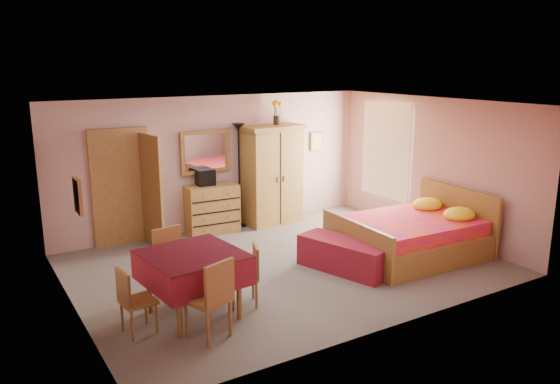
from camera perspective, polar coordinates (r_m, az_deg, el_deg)
floor at (r=8.96m, az=0.46°, el=-7.63°), size 6.50×6.50×0.00m
ceiling at (r=8.39m, az=0.49°, el=9.18°), size 6.50×6.50×0.00m
wall_back at (r=10.74m, az=-6.61°, el=3.05°), size 6.50×0.10×2.60m
wall_front at (r=6.67m, az=11.95°, el=-3.65°), size 6.50×0.10×2.60m
wall_left at (r=7.45m, az=-21.29°, el=-2.48°), size 0.10×5.00×2.60m
wall_right at (r=10.63m, az=15.53°, el=2.54°), size 0.10×5.00×2.60m
doorway at (r=10.13m, az=-16.27°, el=0.38°), size 1.06×0.12×2.15m
window at (r=11.41m, az=11.05°, el=4.27°), size 0.08×1.40×1.95m
picture_left at (r=6.78m, az=-20.38°, el=-0.42°), size 0.04×0.32×0.42m
picture_back at (r=11.84m, az=3.82°, el=5.31°), size 0.30×0.04×0.40m
chest_of_drawers at (r=10.58m, az=-7.11°, el=-1.75°), size 1.02×0.56×0.93m
wall_mirror at (r=10.54m, az=-7.76°, el=4.20°), size 1.03×0.11×0.81m
stereo at (r=10.44m, az=-7.78°, el=1.52°), size 0.34×0.26×0.31m
floor_lamp at (r=10.80m, az=-4.29°, el=1.72°), size 0.31×0.31×2.07m
wardrobe at (r=10.99m, az=-0.80°, el=1.79°), size 1.33×0.77×2.00m
sunflower_vase at (r=10.96m, az=-0.34°, el=8.33°), size 0.20×0.20×0.48m
bed at (r=9.46m, az=13.35°, el=-3.41°), size 2.40×1.93×1.08m
bench at (r=8.72m, az=6.72°, el=-6.61°), size 0.96×1.59×0.50m
dining_table at (r=7.21m, az=-9.04°, el=-9.53°), size 1.28×1.28×0.86m
chair_south at (r=6.63m, az=-7.56°, el=-10.95°), size 0.58×0.58×1.00m
chair_north at (r=7.80m, az=-10.90°, el=-7.37°), size 0.51×0.51×0.97m
chair_west at (r=6.93m, az=-14.61°, el=-10.91°), size 0.42×0.42×0.84m
chair_east at (r=7.45m, az=-3.85°, el=-8.72°), size 0.49×0.49×0.84m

